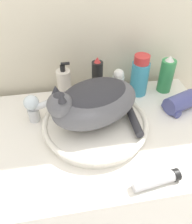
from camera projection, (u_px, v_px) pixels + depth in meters
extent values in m
cube|color=beige|center=(78.00, 17.00, 0.93)|extent=(8.00, 0.05, 2.40)
cube|color=white|center=(94.00, 196.00, 1.17)|extent=(0.93, 0.58, 0.90)
cylinder|color=white|center=(95.00, 125.00, 0.88)|extent=(0.37, 0.37, 0.04)
torus|color=white|center=(95.00, 122.00, 0.87)|extent=(0.39, 0.39, 0.02)
ellipsoid|color=#56565B|center=(95.00, 103.00, 0.81)|extent=(0.36, 0.28, 0.15)
ellipsoid|color=#2D2D33|center=(95.00, 94.00, 0.78)|extent=(0.27, 0.22, 0.07)
sphere|color=#56565B|center=(60.00, 105.00, 0.74)|extent=(0.08, 0.08, 0.08)
sphere|color=#2D2D33|center=(59.00, 99.00, 0.72)|extent=(0.05, 0.05, 0.05)
cone|color=#2D2D33|center=(56.00, 90.00, 0.72)|extent=(0.03, 0.03, 0.03)
cone|color=#2D2D33|center=(62.00, 98.00, 0.69)|extent=(0.03, 0.03, 0.03)
cylinder|color=#2D2D33|center=(134.00, 120.00, 0.84)|extent=(0.03, 0.14, 0.03)
cylinder|color=silver|center=(34.00, 114.00, 0.91)|extent=(0.04, 0.04, 0.06)
cylinder|color=silver|center=(44.00, 105.00, 0.86)|extent=(0.11, 0.06, 0.08)
sphere|color=silver|center=(31.00, 103.00, 0.87)|extent=(0.06, 0.06, 0.06)
cylinder|color=silver|center=(65.00, 86.00, 0.97)|extent=(0.06, 0.06, 0.15)
cylinder|color=black|center=(63.00, 68.00, 0.92)|extent=(0.02, 0.02, 0.02)
cylinder|color=black|center=(65.00, 64.00, 0.91)|extent=(0.03, 0.01, 0.01)
cylinder|color=#338C4C|center=(166.00, 76.00, 1.03)|extent=(0.06, 0.06, 0.15)
cone|color=white|center=(170.00, 58.00, 0.97)|extent=(0.04, 0.04, 0.02)
cylinder|color=teal|center=(139.00, 79.00, 1.01)|extent=(0.08, 0.08, 0.15)
cylinder|color=red|center=(142.00, 59.00, 0.95)|extent=(0.06, 0.06, 0.03)
cylinder|color=silver|center=(118.00, 86.00, 1.02)|extent=(0.05, 0.05, 0.09)
sphere|color=white|center=(119.00, 74.00, 0.98)|extent=(0.05, 0.05, 0.05)
cylinder|color=black|center=(97.00, 81.00, 0.98)|extent=(0.04, 0.04, 0.17)
cone|color=red|center=(97.00, 60.00, 0.92)|extent=(0.03, 0.03, 0.02)
cylinder|color=silver|center=(154.00, 181.00, 0.70)|extent=(0.13, 0.05, 0.03)
cylinder|color=black|center=(176.00, 175.00, 0.72)|extent=(0.02, 0.04, 0.04)
cylinder|color=#474C8C|center=(181.00, 102.00, 0.95)|extent=(0.15, 0.11, 0.07)
cylinder|color=#474C8C|center=(171.00, 109.00, 0.95)|extent=(0.06, 0.09, 0.03)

